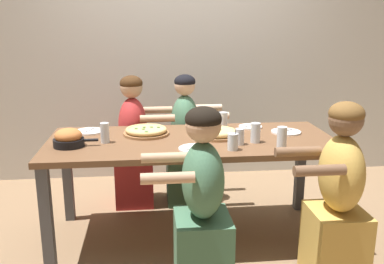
{
  "coord_description": "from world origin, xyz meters",
  "views": [
    {
      "loc": [
        -0.31,
        -2.89,
        1.56
      ],
      "look_at": [
        0.0,
        0.0,
        0.8
      ],
      "focal_mm": 40.0,
      "sensor_mm": 36.0,
      "label": 1
    }
  ],
  "objects_px": {
    "pizza_board_main": "(217,133)",
    "drinking_glass_e": "(240,137)",
    "cocktail_glass_blue": "(233,143)",
    "diner_near_center": "(202,209)",
    "empty_plate_a": "(286,132)",
    "diner_far_center": "(186,146)",
    "empty_plate_c": "(250,127)",
    "empty_plate_d": "(195,149)",
    "drinking_glass_c": "(255,133)",
    "drinking_glass_b": "(223,120)",
    "pizza_board_second": "(146,131)",
    "empty_plate_b": "(89,131)",
    "skillet_bowl": "(69,138)",
    "diner_far_midleft": "(134,147)",
    "drinking_glass_d": "(105,133)",
    "diner_near_right": "(338,202)",
    "drinking_glass_a": "(282,139)"
  },
  "relations": [
    {
      "from": "empty_plate_c",
      "to": "diner_far_midleft",
      "type": "relative_size",
      "value": 0.16
    },
    {
      "from": "pizza_board_second",
      "to": "diner_far_center",
      "type": "relative_size",
      "value": 0.3
    },
    {
      "from": "empty_plate_b",
      "to": "drinking_glass_c",
      "type": "bearing_deg",
      "value": -19.01
    },
    {
      "from": "empty_plate_c",
      "to": "cocktail_glass_blue",
      "type": "height_order",
      "value": "cocktail_glass_blue"
    },
    {
      "from": "empty_plate_b",
      "to": "diner_near_center",
      "type": "xyz_separation_m",
      "value": [
        0.73,
        -0.92,
        -0.24
      ]
    },
    {
      "from": "diner_far_center",
      "to": "diner_near_center",
      "type": "bearing_deg",
      "value": -1.06
    },
    {
      "from": "skillet_bowl",
      "to": "pizza_board_second",
      "type": "bearing_deg",
      "value": 26.09
    },
    {
      "from": "empty_plate_d",
      "to": "drinking_glass_c",
      "type": "xyz_separation_m",
      "value": [
        0.43,
        0.13,
        0.06
      ]
    },
    {
      "from": "empty_plate_a",
      "to": "diner_near_right",
      "type": "xyz_separation_m",
      "value": [
        0.08,
        -0.75,
        -0.24
      ]
    },
    {
      "from": "drinking_glass_a",
      "to": "drinking_glass_c",
      "type": "relative_size",
      "value": 1.09
    },
    {
      "from": "pizza_board_main",
      "to": "diner_far_midleft",
      "type": "height_order",
      "value": "diner_far_midleft"
    },
    {
      "from": "cocktail_glass_blue",
      "to": "diner_near_center",
      "type": "distance_m",
      "value": 0.52
    },
    {
      "from": "empty_plate_b",
      "to": "diner_near_right",
      "type": "bearing_deg",
      "value": -30.87
    },
    {
      "from": "drinking_glass_b",
      "to": "diner_far_midleft",
      "type": "xyz_separation_m",
      "value": [
        -0.71,
        0.35,
        -0.3
      ]
    },
    {
      "from": "empty_plate_b",
      "to": "diner_far_midleft",
      "type": "height_order",
      "value": "diner_far_midleft"
    },
    {
      "from": "empty_plate_a",
      "to": "empty_plate_c",
      "type": "relative_size",
      "value": 1.21
    },
    {
      "from": "diner_near_right",
      "to": "cocktail_glass_blue",
      "type": "bearing_deg",
      "value": 57.53
    },
    {
      "from": "skillet_bowl",
      "to": "empty_plate_b",
      "type": "relative_size",
      "value": 1.36
    },
    {
      "from": "skillet_bowl",
      "to": "empty_plate_b",
      "type": "height_order",
      "value": "skillet_bowl"
    },
    {
      "from": "empty_plate_c",
      "to": "drinking_glass_a",
      "type": "bearing_deg",
      "value": -83.69
    },
    {
      "from": "skillet_bowl",
      "to": "drinking_glass_d",
      "type": "distance_m",
      "value": 0.24
    },
    {
      "from": "empty_plate_a",
      "to": "diner_near_center",
      "type": "distance_m",
      "value": 1.08
    },
    {
      "from": "pizza_board_second",
      "to": "diner_far_midleft",
      "type": "relative_size",
      "value": 0.3
    },
    {
      "from": "drinking_glass_b",
      "to": "diner_far_center",
      "type": "bearing_deg",
      "value": 127.32
    },
    {
      "from": "drinking_glass_c",
      "to": "diner_far_midleft",
      "type": "height_order",
      "value": "diner_far_midleft"
    },
    {
      "from": "pizza_board_second",
      "to": "empty_plate_b",
      "type": "bearing_deg",
      "value": 164.4
    },
    {
      "from": "pizza_board_second",
      "to": "drinking_glass_b",
      "type": "bearing_deg",
      "value": 14.65
    },
    {
      "from": "diner_near_center",
      "to": "skillet_bowl",
      "type": "bearing_deg",
      "value": 55.9
    },
    {
      "from": "pizza_board_second",
      "to": "skillet_bowl",
      "type": "relative_size",
      "value": 1.14
    },
    {
      "from": "pizza_board_main",
      "to": "empty_plate_c",
      "type": "bearing_deg",
      "value": 38.77
    },
    {
      "from": "drinking_glass_c",
      "to": "drinking_glass_e",
      "type": "xyz_separation_m",
      "value": [
        -0.12,
        -0.04,
        -0.02
      ]
    },
    {
      "from": "pizza_board_second",
      "to": "diner_near_center",
      "type": "relative_size",
      "value": 0.3
    },
    {
      "from": "drinking_glass_e",
      "to": "diner_far_midleft",
      "type": "height_order",
      "value": "diner_far_midleft"
    },
    {
      "from": "drinking_glass_e",
      "to": "empty_plate_d",
      "type": "bearing_deg",
      "value": -164.62
    },
    {
      "from": "empty_plate_c",
      "to": "drinking_glass_b",
      "type": "height_order",
      "value": "drinking_glass_b"
    },
    {
      "from": "skillet_bowl",
      "to": "empty_plate_d",
      "type": "distance_m",
      "value": 0.84
    },
    {
      "from": "drinking_glass_b",
      "to": "drinking_glass_e",
      "type": "xyz_separation_m",
      "value": [
        0.03,
        -0.48,
        -0.01
      ]
    },
    {
      "from": "diner_far_center",
      "to": "cocktail_glass_blue",
      "type": "bearing_deg",
      "value": 13.08
    },
    {
      "from": "drinking_glass_a",
      "to": "drinking_glass_d",
      "type": "height_order",
      "value": "drinking_glass_a"
    },
    {
      "from": "pizza_board_second",
      "to": "diner_near_center",
      "type": "height_order",
      "value": "diner_near_center"
    },
    {
      "from": "pizza_board_main",
      "to": "drinking_glass_e",
      "type": "xyz_separation_m",
      "value": [
        0.12,
        -0.21,
        0.02
      ]
    },
    {
      "from": "pizza_board_main",
      "to": "diner_near_right",
      "type": "relative_size",
      "value": 0.28
    },
    {
      "from": "drinking_glass_b",
      "to": "empty_plate_a",
      "type": "bearing_deg",
      "value": -25.43
    },
    {
      "from": "empty_plate_b",
      "to": "drinking_glass_d",
      "type": "bearing_deg",
      "value": -64.42
    },
    {
      "from": "empty_plate_d",
      "to": "drinking_glass_a",
      "type": "distance_m",
      "value": 0.56
    },
    {
      "from": "drinking_glass_b",
      "to": "empty_plate_d",
      "type": "bearing_deg",
      "value": -116.48
    },
    {
      "from": "drinking_glass_e",
      "to": "drinking_glass_c",
      "type": "bearing_deg",
      "value": 19.59
    },
    {
      "from": "drinking_glass_d",
      "to": "diner_far_midleft",
      "type": "distance_m",
      "value": 0.77
    },
    {
      "from": "skillet_bowl",
      "to": "drinking_glass_d",
      "type": "height_order",
      "value": "drinking_glass_d"
    },
    {
      "from": "empty_plate_a",
      "to": "diner_far_center",
      "type": "xyz_separation_m",
      "value": [
        -0.7,
        0.56,
        -0.25
      ]
    }
  ]
}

